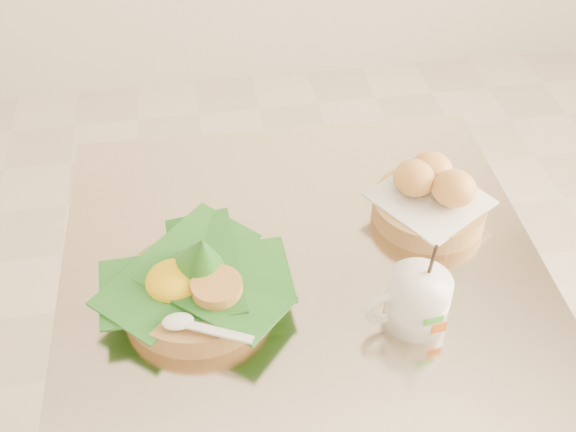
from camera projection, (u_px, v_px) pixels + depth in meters
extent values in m
cylinder|color=gray|center=(301.00, 412.00, 1.30)|extent=(0.07, 0.07, 0.69)
cube|color=beige|center=(304.00, 274.00, 1.06)|extent=(0.72, 0.72, 0.03)
cylinder|color=tan|center=(197.00, 291.00, 0.99)|extent=(0.21, 0.21, 0.03)
cone|color=#22601B|center=(200.00, 256.00, 0.96)|extent=(0.11, 0.12, 0.11)
ellipsoid|color=yellow|center=(174.00, 281.00, 0.98)|extent=(0.08, 0.08, 0.04)
cylinder|color=#CC9347|center=(217.00, 288.00, 0.95)|extent=(0.07, 0.07, 0.02)
cylinder|color=tan|center=(429.00, 208.00, 1.12)|extent=(0.18, 0.18, 0.04)
cube|color=white|center=(430.00, 199.00, 1.11)|extent=(0.21, 0.21, 0.01)
ellipsoid|color=#B8732A|center=(415.00, 178.00, 1.10)|extent=(0.07, 0.07, 0.05)
ellipsoid|color=#B8732A|center=(454.00, 189.00, 1.08)|extent=(0.07, 0.07, 0.05)
ellipsoid|color=#B8732A|center=(431.00, 170.00, 1.11)|extent=(0.07, 0.07, 0.05)
cylinder|color=white|center=(417.00, 300.00, 0.95)|extent=(0.09, 0.09, 0.07)
torus|color=white|center=(384.00, 308.00, 0.94)|extent=(0.05, 0.02, 0.05)
cylinder|color=#502C16|center=(420.00, 283.00, 0.93)|extent=(0.08, 0.08, 0.01)
cylinder|color=black|center=(431.00, 265.00, 0.92)|extent=(0.02, 0.04, 0.11)
cube|color=green|center=(433.00, 321.00, 0.92)|extent=(0.03, 0.01, 0.01)
cube|color=orange|center=(439.00, 328.00, 0.93)|extent=(0.02, 0.00, 0.02)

